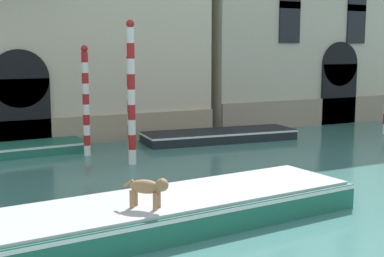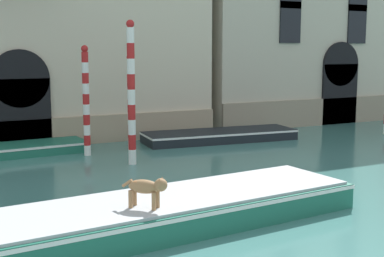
{
  "view_description": "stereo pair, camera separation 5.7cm",
  "coord_description": "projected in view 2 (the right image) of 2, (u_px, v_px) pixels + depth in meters",
  "views": [
    {
      "loc": [
        -4.29,
        -3.7,
        3.81
      ],
      "look_at": [
        3.63,
        11.87,
        1.2
      ],
      "focal_mm": 50.0,
      "sensor_mm": 36.0,
      "label": 1
    },
    {
      "loc": [
        -4.24,
        -3.72,
        3.81
      ],
      "look_at": [
        3.63,
        11.87,
        1.2
      ],
      "focal_mm": 50.0,
      "sensor_mm": 36.0,
      "label": 2
    }
  ],
  "objects": [
    {
      "name": "palazzo_right",
      "position": [
        319.0,
        8.0,
        29.69
      ],
      "size": [
        15.73,
        6.13,
        12.17
      ],
      "color": "#BCB29E",
      "rests_on": "ground_plane"
    },
    {
      "name": "boat_foreground",
      "position": [
        180.0,
        208.0,
        11.7
      ],
      "size": [
        8.51,
        3.03,
        0.65
      ],
      "rotation": [
        0.0,
        0.0,
        0.08
      ],
      "color": "#1E6651",
      "rests_on": "ground_plane"
    },
    {
      "name": "dog_on_deck",
      "position": [
        147.0,
        187.0,
        10.64
      ],
      "size": [
        0.75,
        0.75,
        0.65
      ],
      "rotation": [
        0.0,
        0.0,
        -0.79
      ],
      "color": "#997047",
      "rests_on": "boat_foreground"
    },
    {
      "name": "boat_moored_near_palazzo",
      "position": [
        9.0,
        150.0,
        19.17
      ],
      "size": [
        5.63,
        2.0,
        0.39
      ],
      "rotation": [
        0.0,
        0.0,
        0.06
      ],
      "color": "#1E6651",
      "rests_on": "ground_plane"
    },
    {
      "name": "boat_moored_far",
      "position": [
        220.0,
        135.0,
        22.27
      ],
      "size": [
        6.57,
        2.5,
        0.44
      ],
      "rotation": [
        0.0,
        0.0,
        -0.1
      ],
      "color": "black",
      "rests_on": "ground_plane"
    },
    {
      "name": "mooring_pole_0",
      "position": [
        131.0,
        93.0,
        17.46
      ],
      "size": [
        0.26,
        0.26,
        4.74
      ],
      "color": "white",
      "rests_on": "ground_plane"
    },
    {
      "name": "mooring_pole_1",
      "position": [
        131.0,
        102.0,
        20.01
      ],
      "size": [
        0.27,
        0.27,
        3.62
      ],
      "color": "white",
      "rests_on": "ground_plane"
    },
    {
      "name": "mooring_pole_3",
      "position": [
        86.0,
        101.0,
        18.99
      ],
      "size": [
        0.25,
        0.25,
        3.94
      ],
      "color": "white",
      "rests_on": "ground_plane"
    }
  ]
}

